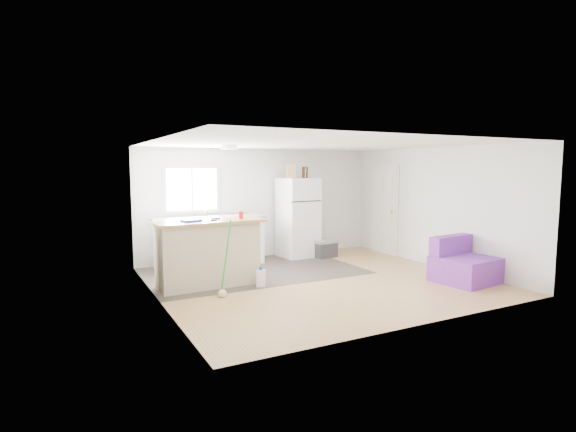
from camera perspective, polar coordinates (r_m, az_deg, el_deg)
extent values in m
cube|color=olive|center=(8.03, 3.92, -8.28)|extent=(5.50, 5.00, 0.01)
cube|color=white|center=(7.78, 4.05, 9.13)|extent=(5.50, 5.00, 0.01)
cube|color=silver|center=(10.02, -3.50, 1.61)|extent=(5.50, 0.01, 2.40)
cube|color=silver|center=(5.84, 16.88, -1.94)|extent=(5.50, 0.01, 2.40)
cube|color=silver|center=(6.80, -16.19, -0.80)|extent=(0.01, 5.00, 2.40)
cube|color=silver|center=(9.54, 18.22, 1.08)|extent=(0.01, 5.00, 2.40)
cube|color=#322A26|center=(8.78, -4.46, -6.96)|extent=(4.05, 2.50, 0.00)
cube|color=white|center=(9.47, -12.11, 3.34)|extent=(1.18, 0.04, 0.98)
cube|color=white|center=(9.45, -12.07, 3.34)|extent=(1.05, 0.01, 0.85)
cube|color=white|center=(9.44, -12.07, 3.34)|extent=(0.03, 0.02, 0.85)
cube|color=white|center=(10.67, 12.12, 0.77)|extent=(0.05, 0.82, 2.03)
cube|color=white|center=(10.67, 12.16, 0.80)|extent=(0.03, 0.92, 2.10)
sphere|color=gold|center=(10.40, 13.05, 0.52)|extent=(0.07, 0.07, 0.07)
cylinder|color=white|center=(8.34, -7.50, 8.62)|extent=(0.30, 0.30, 0.07)
cube|color=white|center=(9.33, -9.98, -3.29)|extent=(2.21, 0.79, 0.95)
cube|color=gray|center=(9.26, -10.03, -0.24)|extent=(2.28, 0.84, 0.04)
cube|color=silver|center=(9.23, -9.97, -0.26)|extent=(0.63, 0.49, 0.07)
cube|color=#C5B88E|center=(7.69, -10.07, -4.87)|extent=(1.68, 0.65, 1.07)
cube|color=#A17345|center=(7.61, -9.92, -0.71)|extent=(1.84, 0.76, 0.05)
cube|color=white|center=(10.04, 1.27, -0.19)|extent=(0.84, 0.79, 1.76)
cube|color=black|center=(9.68, 2.33, 1.88)|extent=(0.78, 0.08, 0.02)
cube|color=silver|center=(9.51, 0.72, 3.19)|extent=(0.03, 0.02, 0.32)
cube|color=silver|center=(9.58, 0.71, -1.45)|extent=(0.03, 0.02, 0.62)
cube|color=#2D2D2F|center=(10.08, 4.71, -4.32)|extent=(0.53, 0.38, 0.33)
cube|color=gray|center=(10.04, 4.72, -3.22)|extent=(0.55, 0.41, 0.07)
cube|color=purple|center=(8.46, 21.56, -6.36)|extent=(1.04, 0.99, 0.45)
cube|color=purple|center=(8.61, 19.99, -3.44)|extent=(0.97, 0.33, 0.33)
cube|color=silver|center=(7.62, -3.48, -7.91)|extent=(0.18, 0.15, 0.29)
cylinder|color=#1B39BE|center=(7.58, -3.49, -6.66)|extent=(0.07, 0.07, 0.06)
cylinder|color=green|center=(7.13, -7.85, -5.03)|extent=(0.10, 0.32, 1.16)
sphere|color=beige|center=(7.12, -8.35, -9.71)|extent=(0.13, 0.13, 0.13)
cylinder|color=red|center=(7.80, -5.99, 0.13)|extent=(0.09, 0.09, 0.12)
cube|color=#1532C9|center=(7.48, -12.21, -0.56)|extent=(0.33, 0.27, 0.04)
cube|color=black|center=(7.72, -9.16, -0.31)|extent=(0.14, 0.06, 0.03)
cube|color=black|center=(7.52, -9.42, -0.50)|extent=(0.11, 0.06, 0.03)
cube|color=#A08A5B|center=(9.81, 0.39, 5.70)|extent=(0.22, 0.17, 0.30)
cylinder|color=#3C1D0B|center=(9.98, 1.99, 5.56)|extent=(0.09, 0.09, 0.25)
cylinder|color=#3C1D0B|center=(10.10, 2.35, 5.57)|extent=(0.07, 0.07, 0.25)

